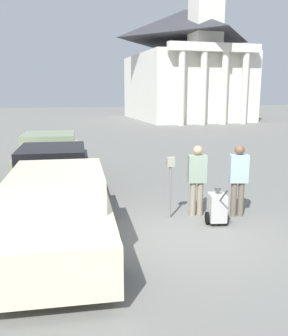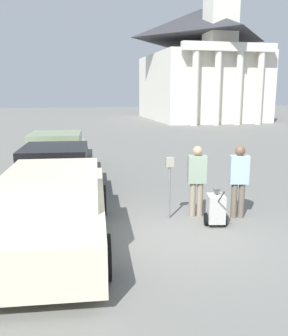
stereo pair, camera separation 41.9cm
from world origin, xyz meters
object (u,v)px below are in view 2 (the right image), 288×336
person_worker (197,177)px  church (201,59)px  parking_meter (170,176)px  person_supervisor (239,177)px  parked_car_cream (56,209)px  parked_car_sage (57,155)px  parked_car_black (56,175)px  equipment_cart (216,208)px

person_worker → church: size_ratio=0.07×
parking_meter → person_supervisor: (1.56, -0.29, -0.04)m
person_worker → church: (10.89, 28.21, 4.96)m
parked_car_cream → parked_car_sage: 6.35m
parked_car_sage → parking_meter: size_ratio=3.38×
person_worker → person_supervisor: (0.90, -0.30, 0.01)m
parked_car_black → person_supervisor: 4.73m
parked_car_cream → church: church is taller
parked_car_black → equipment_cart: parked_car_black is taller
parked_car_black → equipment_cart: (3.38, -2.74, -0.31)m
person_supervisor → equipment_cart: 0.98m
parking_meter → person_supervisor: bearing=-10.5°
parked_car_cream → parked_car_black: bearing=95.5°
person_worker → equipment_cart: (0.20, -0.67, -0.56)m
equipment_cart → church: 31.29m
parked_car_cream → church: bearing=69.7°
parked_car_black → church: church is taller
parked_car_sage → person_supervisor: 7.03m
parked_car_sage → person_supervisor: person_supervisor is taller
person_worker → parking_meter: bearing=13.1°
parked_car_sage → person_supervisor: bearing=-48.9°
parking_meter → church: (11.56, 28.22, 4.91)m
parked_car_black → person_worker: (3.18, -2.07, 0.25)m
person_supervisor → church: (9.99, 28.51, 4.95)m
person_worker → person_supervisor: 0.95m
church → parked_car_black: bearing=-118.3°
parked_car_sage → parked_car_cream: bearing=-84.5°
parked_car_sage → person_worker: (3.18, -5.41, 0.26)m
parked_car_cream → person_worker: person_worker is taller
parked_car_cream → equipment_cart: 3.41m
parked_car_sage → equipment_cart: parked_car_sage is taller
parked_car_cream → parking_meter: 2.70m
person_supervisor → church: size_ratio=0.07×
parked_car_sage → church: 27.30m
parked_car_black → person_supervisor: size_ratio=2.97×
parking_meter → church: 30.89m
parked_car_sage → church: size_ratio=0.21×
parked_car_sage → person_worker: person_worker is taller
parked_car_cream → parked_car_sage: size_ratio=1.06×
parked_car_sage → equipment_cart: 6.97m
parking_meter → person_worker: bearing=0.9°
parking_meter → person_worker: person_worker is taller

